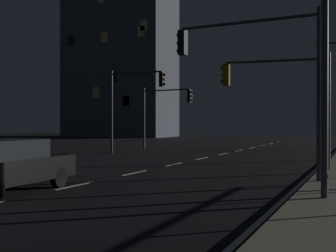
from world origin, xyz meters
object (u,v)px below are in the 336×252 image
Objects in this scene: traffic_light_far_left at (134,94)px; car at (6,165)px; traffic_light_far_right at (166,105)px; traffic_light_mid_left at (277,87)px; traffic_light_overhead_east at (253,61)px; building_distant at (120,53)px.

car is at bearing -74.16° from traffic_light_far_left.
car is at bearing -77.77° from traffic_light_far_right.
car is at bearing -124.25° from traffic_light_mid_left.
traffic_light_mid_left is at bearing 87.00° from traffic_light_overhead_east.
traffic_light_overhead_east is 1.19× the size of traffic_light_far_right.
car is at bearing -62.53° from building_distant.
traffic_light_far_right is (-10.74, 11.74, -0.13)m from traffic_light_mid_left.
traffic_light_far_left is at bearing 105.84° from car.
traffic_light_far_left is (-4.45, 15.67, 3.17)m from car.
car is at bearing -137.32° from traffic_light_overhead_east.
traffic_light_far_left is at bearing 148.44° from traffic_light_mid_left.
traffic_light_overhead_east is 1.19× the size of traffic_light_mid_left.
building_distant is (-20.35, 32.02, 8.79)m from traffic_light_far_left.
traffic_light_mid_left is at bearing -51.20° from building_distant.
traffic_light_overhead_east is 14.56m from traffic_light_far_left.
traffic_light_mid_left is at bearing 55.75° from car.
traffic_light_far_right is 34.89m from building_distant.
traffic_light_mid_left reaches higher than traffic_light_far_right.
traffic_light_far_left reaches higher than traffic_light_far_right.
traffic_light_far_right is (-0.08, 5.19, -0.52)m from traffic_light_far_left.
traffic_light_overhead_east reaches higher than car.
traffic_light_far_left is at bearing -89.15° from traffic_light_far_right.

